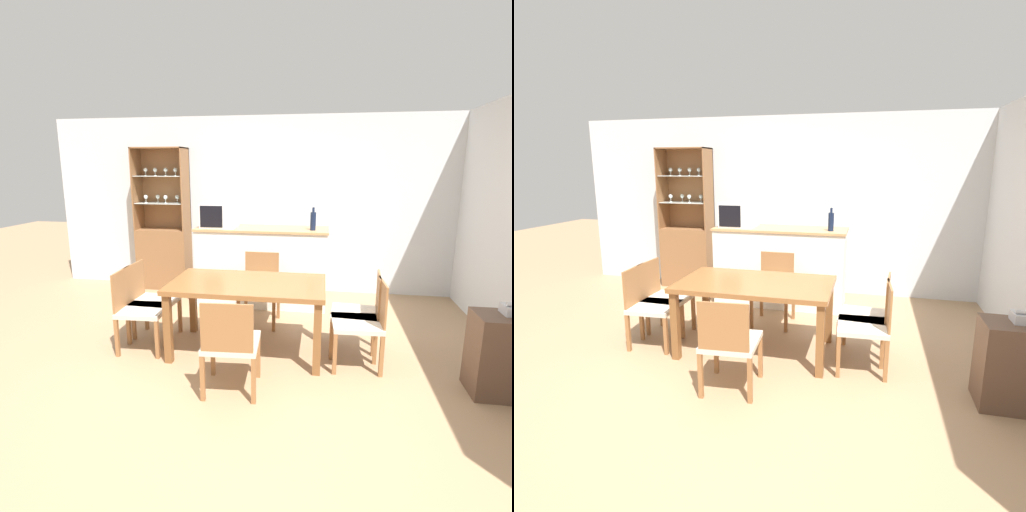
{
  "view_description": "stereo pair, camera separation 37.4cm",
  "coord_description": "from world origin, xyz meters",
  "views": [
    {
      "loc": [
        0.7,
        -3.26,
        1.83
      ],
      "look_at": [
        -0.04,
        1.18,
        0.82
      ],
      "focal_mm": 28.0,
      "sensor_mm": 36.0,
      "label": 1
    },
    {
      "loc": [
        1.07,
        -3.18,
        1.83
      ],
      "look_at": [
        -0.04,
        1.18,
        0.82
      ],
      "focal_mm": 28.0,
      "sensor_mm": 36.0,
      "label": 2
    }
  ],
  "objects": [
    {
      "name": "microwave",
      "position": [
        -0.65,
        1.89,
        1.2
      ],
      "size": [
        0.47,
        0.38,
        0.32
      ],
      "color": "silver",
      "rests_on": "kitchen_counter"
    },
    {
      "name": "dining_chair_side_right_near",
      "position": [
        1.1,
        0.32,
        0.43
      ],
      "size": [
        0.47,
        0.47,
        0.83
      ],
      "rotation": [
        0.0,
        0.0,
        1.62
      ],
      "color": "beige",
      "rests_on": "ground_plane"
    },
    {
      "name": "display_cabinet",
      "position": [
        -1.67,
        2.43,
        0.62
      ],
      "size": [
        0.77,
        0.37,
        2.11
      ],
      "color": "brown",
      "rests_on": "ground_plane"
    },
    {
      "name": "side_cabinet",
      "position": [
        2.25,
        0.0,
        0.34
      ],
      "size": [
        0.61,
        0.36,
        0.68
      ],
      "color": "brown",
      "rests_on": "ground_plane"
    },
    {
      "name": "wine_bottle",
      "position": [
        0.59,
        1.81,
        1.17
      ],
      "size": [
        0.07,
        0.07,
        0.29
      ],
      "color": "#141E38",
      "rests_on": "kitchen_counter"
    },
    {
      "name": "ground_plane",
      "position": [
        0.0,
        0.0,
        0.0
      ],
      "size": [
        18.0,
        18.0,
        0.0
      ],
      "primitive_type": "plane",
      "color": "#A37F5B"
    },
    {
      "name": "dining_chair_head_far",
      "position": [
        0.0,
        1.22,
        0.43
      ],
      "size": [
        0.45,
        0.45,
        0.83
      ],
      "rotation": [
        0.0,
        0.0,
        3.13
      ],
      "color": "beige",
      "rests_on": "ground_plane"
    },
    {
      "name": "dining_chair_side_left_far",
      "position": [
        -1.09,
        0.58,
        0.43
      ],
      "size": [
        0.46,
        0.46,
        0.83
      ],
      "rotation": [
        0.0,
        0.0,
        -1.6
      ],
      "color": "beige",
      "rests_on": "ground_plane"
    },
    {
      "name": "kitchen_counter",
      "position": [
        -0.08,
        1.91,
        0.52
      ],
      "size": [
        1.74,
        0.6,
        1.04
      ],
      "color": "white",
      "rests_on": "ground_plane"
    },
    {
      "name": "dining_table",
      "position": [
        0.0,
        0.45,
        0.64
      ],
      "size": [
        1.51,
        0.87,
        0.72
      ],
      "color": "brown",
      "rests_on": "ground_plane"
    },
    {
      "name": "dining_chair_side_left_near",
      "position": [
        -1.09,
        0.32,
        0.43
      ],
      "size": [
        0.47,
        0.47,
        0.83
      ],
      "rotation": [
        0.0,
        0.0,
        -1.51
      ],
      "color": "beige",
      "rests_on": "ground_plane"
    },
    {
      "name": "wall_back",
      "position": [
        0.0,
        2.63,
        1.27
      ],
      "size": [
        6.8,
        0.06,
        2.55
      ],
      "color": "silver",
      "rests_on": "ground_plane"
    },
    {
      "name": "dining_chair_head_near",
      "position": [
        0.0,
        -0.32,
        0.43
      ],
      "size": [
        0.48,
        0.48,
        0.83
      ],
      "rotation": [
        0.0,
        0.0,
        0.07
      ],
      "color": "beige",
      "rests_on": "ground_plane"
    },
    {
      "name": "dining_chair_side_right_far",
      "position": [
        1.1,
        0.58,
        0.43
      ],
      "size": [
        0.48,
        0.48,
        0.83
      ],
      "rotation": [
        0.0,
        0.0,
        1.49
      ],
      "color": "beige",
      "rests_on": "ground_plane"
    },
    {
      "name": "telephone",
      "position": [
        2.24,
        0.03,
        0.72
      ],
      "size": [
        0.19,
        0.16,
        0.11
      ],
      "color": "#B7B7BC",
      "rests_on": "side_cabinet"
    }
  ]
}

